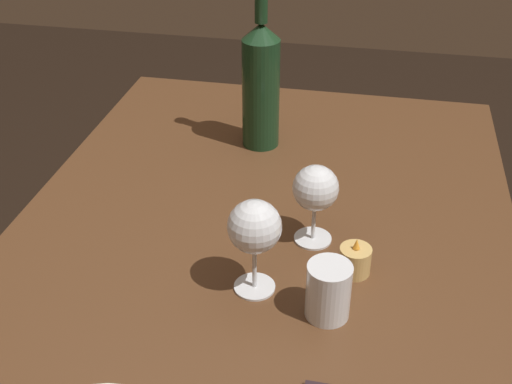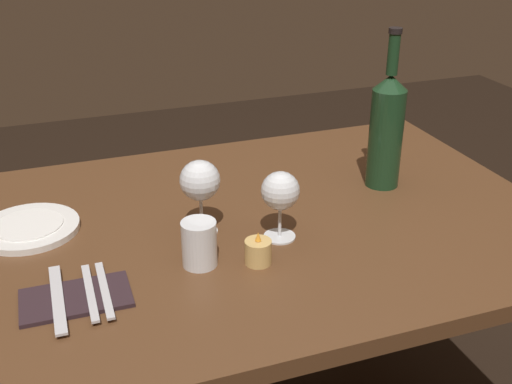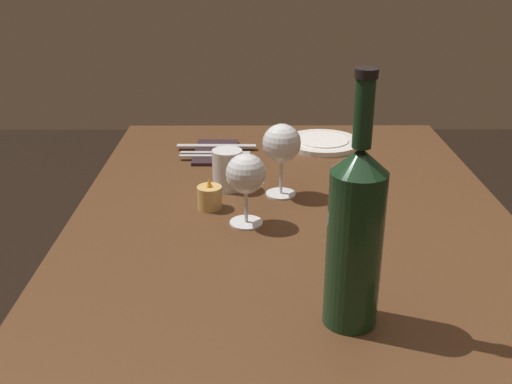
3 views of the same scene
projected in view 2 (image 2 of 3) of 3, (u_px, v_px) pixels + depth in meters
dining_table at (256, 254)px, 1.43m from camera, size 1.30×0.90×0.74m
wine_glass_left at (280, 192)px, 1.27m from camera, size 0.08×0.08×0.15m
wine_glass_right at (200, 182)px, 1.29m from camera, size 0.08×0.08×0.16m
wine_bottle at (386, 128)px, 1.49m from camera, size 0.08×0.08×0.38m
water_tumbler at (199, 246)px, 1.21m from camera, size 0.07×0.07×0.09m
votive_candle at (258, 252)px, 1.22m from camera, size 0.05×0.05×0.07m
dinner_plate at (29, 228)px, 1.34m from camera, size 0.21×0.21×0.02m
folded_napkin at (76, 298)px, 1.12m from camera, size 0.19×0.11×0.01m
fork_inner at (90, 292)px, 1.12m from camera, size 0.02×0.18×0.00m
fork_outer at (104, 290)px, 1.13m from camera, size 0.02×0.18×0.00m
table_knife at (58, 298)px, 1.10m from camera, size 0.02×0.21×0.00m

